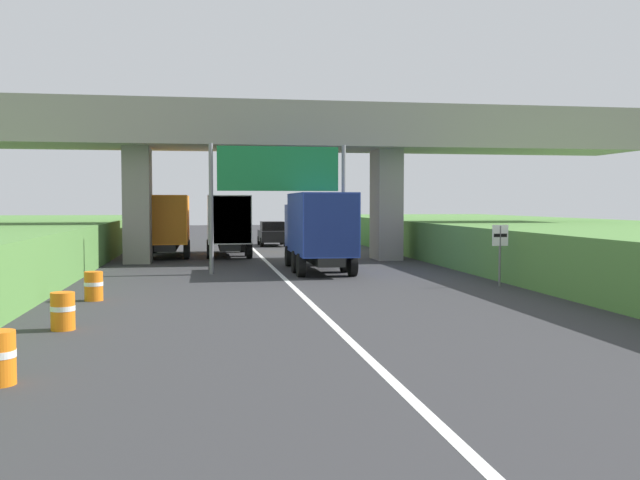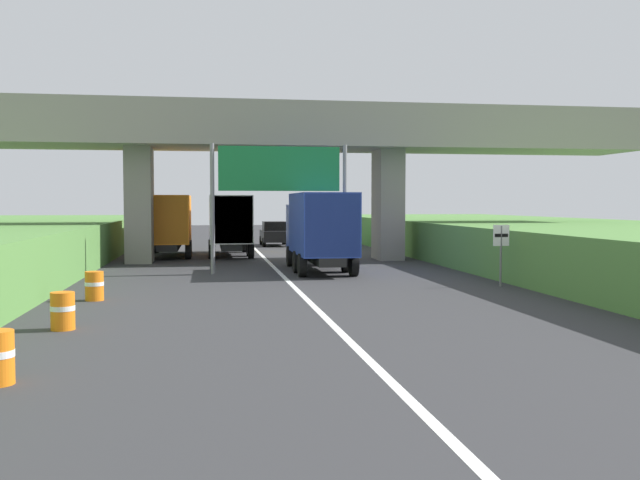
% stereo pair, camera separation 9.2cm
% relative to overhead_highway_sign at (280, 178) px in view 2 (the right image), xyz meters
% --- Properties ---
extents(lane_centre_stripe, '(0.20, 102.56, 0.01)m').
position_rel_overhead_highway_sign_xyz_m(lane_centre_stripe, '(0.00, -1.30, -4.10)').
color(lane_centre_stripe, white).
rests_on(lane_centre_stripe, ground).
extents(overpass_bridge, '(40.00, 4.80, 8.03)m').
position_rel_overhead_highway_sign_xyz_m(overpass_bridge, '(0.00, 6.52, 1.99)').
color(overpass_bridge, gray).
rests_on(overpass_bridge, ground).
extents(overhead_highway_sign, '(5.88, 0.18, 5.53)m').
position_rel_overhead_highway_sign_xyz_m(overhead_highway_sign, '(0.00, 0.00, 0.00)').
color(overhead_highway_sign, slate).
rests_on(overhead_highway_sign, ground).
extents(speed_limit_sign, '(0.60, 0.08, 2.23)m').
position_rel_overhead_highway_sign_xyz_m(speed_limit_sign, '(7.40, -6.11, -2.63)').
color(speed_limit_sign, slate).
rests_on(speed_limit_sign, ground).
extents(truck_orange, '(2.44, 7.30, 3.44)m').
position_rel_overhead_highway_sign_xyz_m(truck_orange, '(-5.18, 10.52, -2.17)').
color(truck_orange, black).
rests_on(truck_orange, ground).
extents(truck_yellow, '(2.44, 7.30, 3.44)m').
position_rel_overhead_highway_sign_xyz_m(truck_yellow, '(-1.81, 10.54, -2.17)').
color(truck_yellow, black).
rests_on(truck_yellow, ground).
extents(truck_blue, '(2.44, 7.30, 3.44)m').
position_rel_overhead_highway_sign_xyz_m(truck_blue, '(1.80, 0.49, -2.17)').
color(truck_blue, black).
rests_on(truck_blue, ground).
extents(car_black, '(1.86, 4.10, 1.72)m').
position_rel_overhead_highway_sign_xyz_m(car_black, '(1.57, 19.59, -3.25)').
color(car_black, black).
rests_on(car_black, ground).
extents(car_green, '(1.86, 4.10, 1.72)m').
position_rel_overhead_highway_sign_xyz_m(car_green, '(5.23, 17.06, -3.25)').
color(car_green, '#236B38').
rests_on(car_green, ground).
extents(construction_barrel_3, '(0.57, 0.57, 0.90)m').
position_rel_overhead_highway_sign_xyz_m(construction_barrel_3, '(-6.46, -12.75, -3.65)').
color(construction_barrel_3, orange).
rests_on(construction_barrel_3, ground).
extents(construction_barrel_4, '(0.57, 0.57, 0.90)m').
position_rel_overhead_highway_sign_xyz_m(construction_barrel_4, '(-6.52, -7.63, -3.65)').
color(construction_barrel_4, orange).
rests_on(construction_barrel_4, ground).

